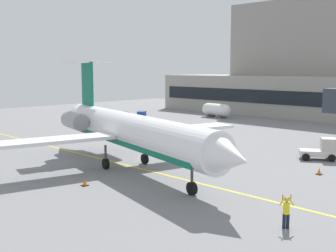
% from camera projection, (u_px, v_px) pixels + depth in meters
% --- Properties ---
extents(ground, '(120.00, 120.00, 0.11)m').
position_uv_depth(ground, '(132.00, 162.00, 39.72)').
color(ground, slate).
extents(terminal_building, '(69.00, 16.91, 21.11)m').
position_uv_depth(terminal_building, '(324.00, 77.00, 76.25)').
color(terminal_building, gray).
rests_on(terminal_building, ground).
extents(regional_jet, '(29.31, 22.52, 9.32)m').
position_uv_depth(regional_jet, '(129.00, 130.00, 36.78)').
color(regional_jet, white).
rests_on(regional_jet, ground).
extents(baggage_tug, '(3.62, 3.23, 2.08)m').
position_uv_depth(baggage_tug, '(322.00, 150.00, 40.34)').
color(baggage_tug, silver).
rests_on(baggage_tug, ground).
extents(pushback_tractor, '(3.42, 3.31, 2.13)m').
position_uv_depth(pushback_tractor, '(145.00, 119.00, 64.92)').
color(pushback_tractor, '#1E4CB2').
rests_on(pushback_tractor, ground).
extents(fuel_tank, '(6.17, 2.42, 2.45)m').
position_uv_depth(fuel_tank, '(216.00, 110.00, 75.08)').
color(fuel_tank, white).
rests_on(fuel_tank, ground).
extents(marshaller, '(0.62, 0.68, 1.89)m').
position_uv_depth(marshaller, '(286.00, 211.00, 22.98)').
color(marshaller, '#191E33').
rests_on(marshaller, ground).
extents(safety_cone_alpha, '(0.47, 0.47, 0.55)m').
position_uv_depth(safety_cone_alpha, '(85.00, 182.00, 31.47)').
color(safety_cone_alpha, orange).
rests_on(safety_cone_alpha, ground).
extents(safety_cone_bravo, '(0.47, 0.47, 0.55)m').
position_uv_depth(safety_cone_bravo, '(319.00, 172.00, 34.79)').
color(safety_cone_bravo, orange).
rests_on(safety_cone_bravo, ground).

